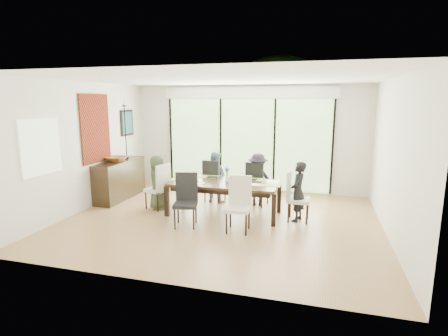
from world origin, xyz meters
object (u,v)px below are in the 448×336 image
(laptop, at_px, (183,180))
(cup_b, at_px, (230,182))
(table_top, at_px, (224,183))
(chair_left_end, at_px, (157,186))
(person_far_right, at_px, (258,179))
(cup_c, at_px, (264,181))
(person_left_end, at_px, (158,182))
(chair_near_right, at_px, (238,205))
(bowl, at_px, (117,159))
(cup_a, at_px, (194,177))
(sideboard, at_px, (120,180))
(person_far_left, at_px, (215,177))
(vase, at_px, (227,179))
(chair_far_right, at_px, (258,183))
(chair_near_left, at_px, (185,200))
(person_right_end, at_px, (298,192))
(chair_far_left, at_px, (215,180))
(chair_right_end, at_px, (299,196))

(laptop, bearing_deg, cup_b, -13.33)
(table_top, distance_m, chair_left_end, 1.51)
(person_far_right, relative_size, cup_c, 10.40)
(person_left_end, relative_size, cup_b, 12.90)
(chair_near_right, height_order, bowl, bowl)
(person_left_end, relative_size, cup_c, 10.40)
(cup_a, relative_size, sideboard, 0.07)
(person_far_left, distance_m, sideboard, 2.29)
(cup_b, bearing_deg, laptop, 180.00)
(chair_near_right, bearing_deg, chair_left_end, 153.43)
(vase, distance_m, cup_b, 0.18)
(table_top, height_order, person_left_end, person_left_end)
(chair_far_right, xyz_separation_m, cup_b, (-0.40, -0.95, 0.22))
(chair_near_left, height_order, person_far_right, person_far_right)
(person_right_end, distance_m, vase, 1.44)
(chair_far_left, relative_size, chair_far_right, 1.00)
(cup_b, distance_m, sideboard, 2.95)
(person_right_end, bearing_deg, cup_a, -82.89)
(chair_far_left, height_order, cup_c, chair_far_left)
(person_left_end, relative_size, sideboard, 0.73)
(chair_right_end, relative_size, chair_far_left, 1.00)
(chair_left_end, distance_m, chair_far_left, 1.35)
(chair_far_left, bearing_deg, cup_b, 134.73)
(laptop, height_order, cup_b, cup_b)
(chair_far_left, height_order, laptop, chair_far_left)
(person_far_left, relative_size, bowl, 2.44)
(person_left_end, distance_m, bowl, 1.36)
(chair_far_left, relative_size, cup_c, 8.87)
(person_far_right, bearing_deg, chair_left_end, 18.00)
(chair_near_left, height_order, laptop, chair_near_left)
(chair_near_right, height_order, person_far_left, person_far_left)
(chair_far_left, bearing_deg, person_right_end, 168.69)
(person_far_right, distance_m, cup_c, 0.78)
(vase, xyz_separation_m, cup_b, (0.10, -0.15, -0.01))
(chair_far_right, height_order, sideboard, chair_far_right)
(person_far_right, bearing_deg, cup_b, 62.68)
(sideboard, bearing_deg, table_top, -10.77)
(chair_far_right, relative_size, chair_near_left, 1.00)
(laptop, height_order, bowl, bowl)
(cup_b, bearing_deg, chair_left_end, 176.53)
(chair_near_left, bearing_deg, chair_near_right, -12.79)
(person_far_right, bearing_deg, person_right_end, 134.21)
(chair_far_right, height_order, person_left_end, person_left_end)
(table_top, height_order, person_far_left, person_far_left)
(chair_near_right, bearing_deg, laptop, 147.24)
(chair_far_left, distance_m, person_left_end, 1.34)
(person_far_right, relative_size, laptop, 3.91)
(chair_near_left, relative_size, sideboard, 0.62)
(chair_right_end, distance_m, person_far_right, 1.26)
(chair_left_end, xyz_separation_m, chair_near_right, (2.00, -0.87, 0.00))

